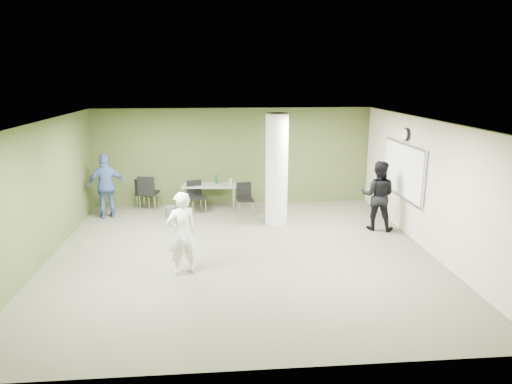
{
  "coord_description": "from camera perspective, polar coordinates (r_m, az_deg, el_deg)",
  "views": [
    {
      "loc": [
        -0.48,
        -9.1,
        3.67
      ],
      "look_at": [
        0.4,
        1.0,
        1.09
      ],
      "focal_mm": 32.0,
      "sensor_mm": 36.0,
      "label": 1
    }
  ],
  "objects": [
    {
      "name": "chair_table_right",
      "position": [
        12.44,
        -1.44,
        -0.5
      ],
      "size": [
        0.47,
        0.47,
        0.86
      ],
      "rotation": [
        0.0,
        0.0,
        0.11
      ],
      "color": "black",
      "rests_on": "floor"
    },
    {
      "name": "ceiling",
      "position": [
        9.15,
        -1.95,
        8.82
      ],
      "size": [
        8.0,
        8.0,
        0.0
      ],
      "primitive_type": "plane",
      "rotation": [
        3.14,
        0.0,
        0.0
      ],
      "color": "white",
      "rests_on": "wall_back"
    },
    {
      "name": "wall_back",
      "position": [
        13.3,
        -2.82,
        4.44
      ],
      "size": [
        8.0,
        2.8,
        0.02
      ],
      "primitive_type": "cube",
      "rotation": [
        1.57,
        0.0,
        0.0
      ],
      "color": "#445427",
      "rests_on": "floor"
    },
    {
      "name": "wall_clock",
      "position": [
        11.28,
        18.2,
        6.85
      ],
      "size": [
        0.06,
        0.32,
        0.32
      ],
      "color": "black",
      "rests_on": "wall_right_cream"
    },
    {
      "name": "wall_left",
      "position": [
        10.02,
        -25.37,
        -0.22
      ],
      "size": [
        0.02,
        8.0,
        2.8
      ],
      "primitive_type": "cube",
      "color": "#445427",
      "rests_on": "floor"
    },
    {
      "name": "man_black",
      "position": [
        11.47,
        15.0,
        -0.43
      ],
      "size": [
        1.02,
        0.92,
        1.71
      ],
      "primitive_type": "imported",
      "rotation": [
        0.0,
        0.0,
        2.74
      ],
      "color": "black",
      "rests_on": "floor"
    },
    {
      "name": "man_blue",
      "position": [
        12.63,
        -18.18,
        0.69
      ],
      "size": [
        1.09,
        0.73,
        1.72
      ],
      "primitive_type": "imported",
      "rotation": [
        0.0,
        0.0,
        3.48
      ],
      "color": "#3E5C9A",
      "rests_on": "floor"
    },
    {
      "name": "chair_back_right",
      "position": [
        13.06,
        -13.38,
        0.22
      ],
      "size": [
        0.57,
        0.57,
        1.0
      ],
      "rotation": [
        0.0,
        0.0,
        2.98
      ],
      "color": "black",
      "rests_on": "floor"
    },
    {
      "name": "chair_table_left",
      "position": [
        12.68,
        -7.54,
        -0.26
      ],
      "size": [
        0.57,
        0.57,
        0.89
      ],
      "rotation": [
        0.0,
        0.0,
        0.39
      ],
      "color": "black",
      "rests_on": "floor"
    },
    {
      "name": "wall_right_cream",
      "position": [
        10.39,
        20.72,
        0.73
      ],
      "size": [
        0.02,
        8.0,
        2.8
      ],
      "primitive_type": "cube",
      "color": "beige",
      "rests_on": "floor"
    },
    {
      "name": "floor",
      "position": [
        9.82,
        -1.81,
        -7.66
      ],
      "size": [
        8.0,
        8.0,
        0.0
      ],
      "primitive_type": "plane",
      "color": "#4C4D3C",
      "rests_on": "ground"
    },
    {
      "name": "chair_back_left",
      "position": [
        13.22,
        -13.79,
        0.07
      ],
      "size": [
        0.57,
        0.57,
        0.89
      ],
      "rotation": [
        0.0,
        0.0,
        2.79
      ],
      "color": "black",
      "rests_on": "floor"
    },
    {
      "name": "wastebasket",
      "position": [
        12.35,
        -10.63,
        -2.49
      ],
      "size": [
        0.28,
        0.28,
        0.32
      ],
      "primitive_type": "cylinder",
      "color": "#4C4C4C",
      "rests_on": "floor"
    },
    {
      "name": "column",
      "position": [
        11.43,
        2.6,
        2.81
      ],
      "size": [
        0.56,
        0.56,
        2.8
      ],
      "primitive_type": "cylinder",
      "color": "silver",
      "rests_on": "floor"
    },
    {
      "name": "folding_table",
      "position": [
        12.86,
        -5.79,
        0.71
      ],
      "size": [
        1.56,
        0.77,
        0.97
      ],
      "rotation": [
        0.0,
        0.0,
        -0.07
      ],
      "color": "gray",
      "rests_on": "floor"
    },
    {
      "name": "whiteboard",
      "position": [
        11.41,
        17.87,
        2.62
      ],
      "size": [
        0.05,
        2.3,
        1.3
      ],
      "color": "silver",
      "rests_on": "wall_right_cream"
    },
    {
      "name": "woman_white",
      "position": [
        8.71,
        -9.25,
        -5.11
      ],
      "size": [
        0.7,
        0.6,
        1.61
      ],
      "primitive_type": "imported",
      "rotation": [
        0.0,
        0.0,
        3.59
      ],
      "color": "white",
      "rests_on": "floor"
    }
  ]
}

